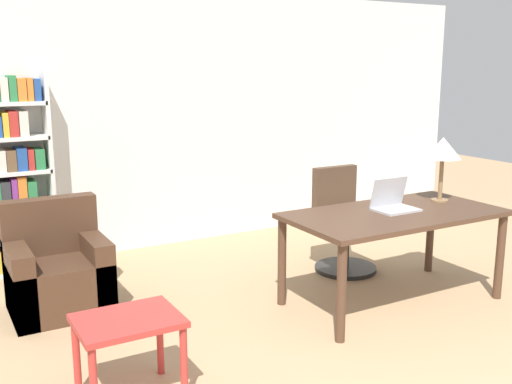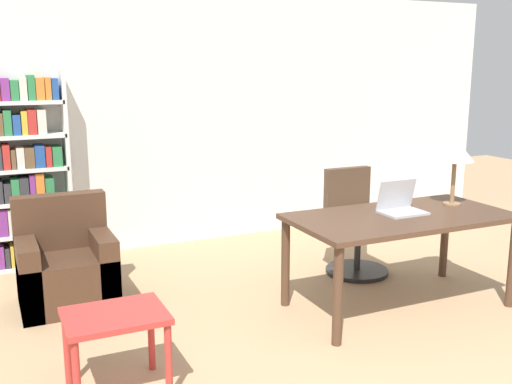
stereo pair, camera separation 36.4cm
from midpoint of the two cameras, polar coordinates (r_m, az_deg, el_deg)
wall_back at (r=6.49m, az=-5.40°, el=6.85°), size 8.00×0.06×2.70m
desk at (r=4.94m, az=15.69°, el=-3.12°), size 1.77×0.91×0.77m
laptop at (r=4.97m, az=15.65°, el=-1.30°), size 0.35×0.25×0.26m
table_lamp at (r=5.32m, az=20.34°, el=3.59°), size 0.32×0.32×0.56m
office_chair at (r=5.75m, az=11.14°, el=-3.40°), size 0.59×0.59×0.98m
side_table_blue at (r=3.65m, az=-10.42°, el=-12.59°), size 0.59×0.46×0.51m
armchair at (r=5.10m, az=-15.70°, el=-7.08°), size 0.75×0.66×0.88m
bookshelf at (r=6.01m, az=-19.66°, el=1.63°), size 0.78×0.28×1.89m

